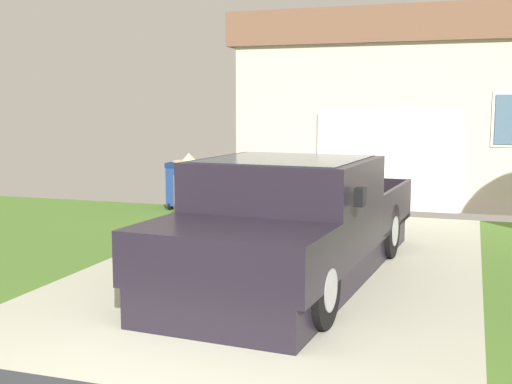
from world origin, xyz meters
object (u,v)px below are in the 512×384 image
at_px(house_with_garage, 478,108).
at_px(wheeled_trash_bin, 184,183).
at_px(pickup_truck, 288,227).
at_px(person_with_hat, 190,207).
at_px(handbag, 184,263).

bearing_deg(house_with_garage, wheeled_trash_bin, -147.40).
relative_size(pickup_truck, person_with_hat, 3.53).
bearing_deg(person_with_hat, handbag, -87.30).
height_order(pickup_truck, handbag, pickup_truck).
xyz_separation_m(person_with_hat, handbag, (0.01, -0.23, -0.72)).
bearing_deg(pickup_truck, house_with_garage, -99.83).
bearing_deg(pickup_truck, person_with_hat, -2.57).
distance_m(handbag, wheeled_trash_bin, 5.68).
bearing_deg(house_with_garage, person_with_hat, -112.79).
bearing_deg(person_with_hat, pickup_truck, -6.78).
bearing_deg(handbag, wheeled_trash_bin, 114.37).
bearing_deg(wheeled_trash_bin, house_with_garage, 32.60).
distance_m(person_with_hat, wheeled_trash_bin, 5.46).
relative_size(house_with_garage, wheeled_trash_bin, 10.72).
distance_m(person_with_hat, house_with_garage, 9.61).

